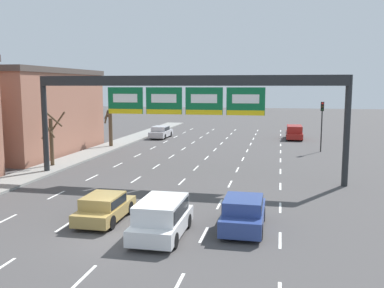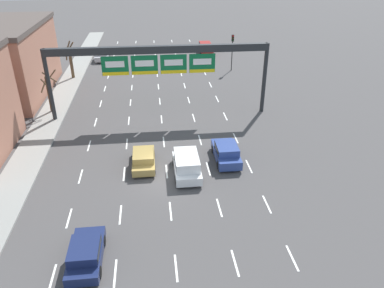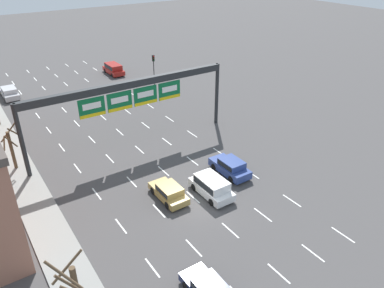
{
  "view_description": "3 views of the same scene",
  "coord_description": "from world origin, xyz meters",
  "px_view_note": "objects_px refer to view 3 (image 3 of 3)",
  "views": [
    {
      "loc": [
        6.46,
        -16.85,
        6.53
      ],
      "look_at": [
        0.96,
        9.79,
        2.8
      ],
      "focal_mm": 40.0,
      "sensor_mm": 36.0,
      "label": 1
    },
    {
      "loc": [
        -0.79,
        -23.92,
        15.65
      ],
      "look_at": [
        2.12,
        2.06,
        1.74
      ],
      "focal_mm": 35.0,
      "sensor_mm": 36.0,
      "label": 2
    },
    {
      "loc": [
        -14.4,
        -20.37,
        18.89
      ],
      "look_at": [
        1.42,
        3.27,
        3.69
      ],
      "focal_mm": 35.0,
      "sensor_mm": 36.0,
      "label": 3
    }
  ],
  "objects_px": {
    "car_gold": "(169,192)",
    "traffic_light_near_gantry": "(154,65)",
    "suv_red": "(113,68)",
    "tree_bare_closest": "(11,146)",
    "car_blue": "(230,166)",
    "suv_white": "(212,186)",
    "sign_gantry": "(131,92)",
    "car_silver": "(9,92)"
  },
  "relations": [
    {
      "from": "car_blue",
      "to": "car_gold",
      "type": "xyz_separation_m",
      "value": [
        -6.7,
        -0.18,
        -0.09
      ]
    },
    {
      "from": "suv_white",
      "to": "car_blue",
      "type": "distance_m",
      "value": 3.79
    },
    {
      "from": "car_gold",
      "to": "traffic_light_near_gantry",
      "type": "relative_size",
      "value": 0.82
    },
    {
      "from": "tree_bare_closest",
      "to": "traffic_light_near_gantry",
      "type": "bearing_deg",
      "value": 30.09
    },
    {
      "from": "sign_gantry",
      "to": "traffic_light_near_gantry",
      "type": "height_order",
      "value": "sign_gantry"
    },
    {
      "from": "suv_white",
      "to": "traffic_light_near_gantry",
      "type": "bearing_deg",
      "value": 71.22
    },
    {
      "from": "car_gold",
      "to": "car_silver",
      "type": "relative_size",
      "value": 0.82
    },
    {
      "from": "suv_white",
      "to": "tree_bare_closest",
      "type": "relative_size",
      "value": 0.95
    },
    {
      "from": "suv_red",
      "to": "car_gold",
      "type": "height_order",
      "value": "suv_red"
    },
    {
      "from": "sign_gantry",
      "to": "suv_white",
      "type": "xyz_separation_m",
      "value": [
        1.53,
        -11.47,
        -5.17
      ]
    },
    {
      "from": "car_gold",
      "to": "traffic_light_near_gantry",
      "type": "bearing_deg",
      "value": 63.74
    },
    {
      "from": "suv_white",
      "to": "tree_bare_closest",
      "type": "xyz_separation_m",
      "value": [
        -12.95,
        13.65,
        1.51
      ]
    },
    {
      "from": "suv_white",
      "to": "car_silver",
      "type": "xyz_separation_m",
      "value": [
        -9.7,
        34.12,
        -0.12
      ]
    },
    {
      "from": "suv_red",
      "to": "tree_bare_closest",
      "type": "distance_m",
      "value": 29.89
    },
    {
      "from": "car_silver",
      "to": "traffic_light_near_gantry",
      "type": "xyz_separation_m",
      "value": [
        18.66,
        -7.77,
        2.73
      ]
    },
    {
      "from": "sign_gantry",
      "to": "car_gold",
      "type": "distance_m",
      "value": 11.47
    },
    {
      "from": "suv_red",
      "to": "car_blue",
      "type": "bearing_deg",
      "value": -95.42
    },
    {
      "from": "car_blue",
      "to": "car_silver",
      "type": "height_order",
      "value": "car_blue"
    },
    {
      "from": "car_gold",
      "to": "suv_white",
      "type": "bearing_deg",
      "value": -24.4
    },
    {
      "from": "sign_gantry",
      "to": "suv_white",
      "type": "height_order",
      "value": "sign_gantry"
    },
    {
      "from": "suv_red",
      "to": "tree_bare_closest",
      "type": "bearing_deg",
      "value": -131.1
    },
    {
      "from": "car_gold",
      "to": "suv_red",
      "type": "bearing_deg",
      "value": 73.94
    },
    {
      "from": "suv_white",
      "to": "car_blue",
      "type": "relative_size",
      "value": 1.01
    },
    {
      "from": "suv_red",
      "to": "suv_white",
      "type": "bearing_deg",
      "value": -100.46
    },
    {
      "from": "tree_bare_closest",
      "to": "sign_gantry",
      "type": "bearing_deg",
      "value": -10.8
    },
    {
      "from": "car_silver",
      "to": "tree_bare_closest",
      "type": "distance_m",
      "value": 20.79
    },
    {
      "from": "suv_white",
      "to": "car_silver",
      "type": "bearing_deg",
      "value": 105.87
    },
    {
      "from": "car_gold",
      "to": "tree_bare_closest",
      "type": "height_order",
      "value": "tree_bare_closest"
    },
    {
      "from": "sign_gantry",
      "to": "traffic_light_near_gantry",
      "type": "bearing_deg",
      "value": 54.79
    },
    {
      "from": "suv_white",
      "to": "car_gold",
      "type": "height_order",
      "value": "suv_white"
    },
    {
      "from": "tree_bare_closest",
      "to": "car_blue",
      "type": "bearing_deg",
      "value": -36.22
    },
    {
      "from": "traffic_light_near_gantry",
      "to": "sign_gantry",
      "type": "bearing_deg",
      "value": -125.21
    },
    {
      "from": "suv_white",
      "to": "sign_gantry",
      "type": "bearing_deg",
      "value": 97.61
    },
    {
      "from": "suv_red",
      "to": "car_silver",
      "type": "bearing_deg",
      "value": -172.94
    },
    {
      "from": "car_silver",
      "to": "car_blue",
      "type": "bearing_deg",
      "value": -68.01
    },
    {
      "from": "car_silver",
      "to": "sign_gantry",
      "type": "bearing_deg",
      "value": -70.17
    },
    {
      "from": "sign_gantry",
      "to": "suv_white",
      "type": "distance_m",
      "value": 12.68
    },
    {
      "from": "suv_red",
      "to": "car_blue",
      "type": "distance_m",
      "value": 34.63
    },
    {
      "from": "suv_white",
      "to": "car_blue",
      "type": "bearing_deg",
      "value": 26.2
    },
    {
      "from": "sign_gantry",
      "to": "traffic_light_near_gantry",
      "type": "distance_m",
      "value": 18.38
    },
    {
      "from": "suv_white",
      "to": "traffic_light_near_gantry",
      "type": "relative_size",
      "value": 0.87
    },
    {
      "from": "car_gold",
      "to": "tree_bare_closest",
      "type": "xyz_separation_m",
      "value": [
        -9.65,
        12.16,
        1.72
      ]
    }
  ]
}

